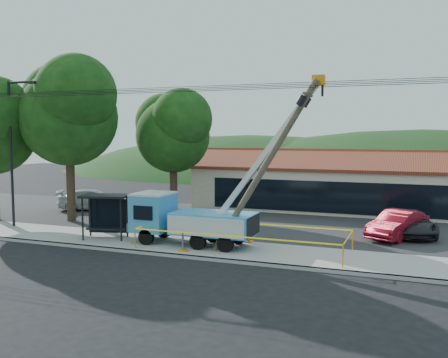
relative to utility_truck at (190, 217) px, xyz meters
name	(u,v)px	position (x,y,z in m)	size (l,w,h in m)	color
ground	(183,271)	(1.65, -4.32, -1.56)	(120.00, 120.00, 0.00)	black
curb	(202,258)	(1.65, -2.22, -1.48)	(60.00, 0.25, 0.15)	#ACA9A1
sidewalk	(218,249)	(1.65, -0.32, -1.48)	(60.00, 4.00, 0.15)	#ACA9A1
parking_lot	(263,223)	(1.65, 7.68, -1.51)	(60.00, 12.00, 0.10)	#28282B
strip_mall	(344,185)	(5.65, 15.66, 0.33)	(22.50, 8.53, 4.67)	#C0B498
streetlight	(13,142)	(-12.13, 0.68, 3.75)	(2.13, 0.22, 9.00)	black
tree_west_near	(69,108)	(-10.35, 3.68, 5.97)	(7.56, 6.72, 10.80)	#332316
tree_lot	(173,128)	(-5.35, 8.68, 4.65)	(6.30, 5.60, 8.94)	#332316
hill_west	(250,171)	(-13.35, 50.68, -1.56)	(78.40, 56.00, 28.00)	#1A3413
hill_center	(422,176)	(11.65, 50.68, -1.56)	(89.60, 64.00, 32.00)	#1A3413
utility_truck	(190,217)	(0.00, 0.00, 0.00)	(9.97, 3.50, 8.35)	black
leaning_pole	(269,160)	(4.34, -0.59, 3.07)	(5.16, 1.72, 8.27)	brown
bus_shelter	(106,206)	(-4.94, -0.25, 0.34)	(2.81, 2.15, 2.40)	black
caution_tape	(243,234)	(2.89, -0.04, -0.66)	(10.27, 3.51, 1.02)	orange
car_silver	(148,221)	(-5.86, 5.92, -1.56)	(1.74, 4.32, 1.47)	#B4B5BC
car_red	(397,240)	(9.95, 5.68, -1.56)	(1.61, 4.61, 1.52)	maroon
car_white	(94,211)	(-11.90, 8.26, -1.56)	(2.13, 5.25, 1.52)	silver
car_dark	(408,236)	(10.51, 6.84, -1.56)	(2.32, 5.04, 1.40)	black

